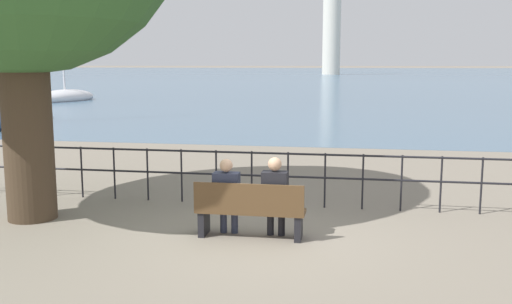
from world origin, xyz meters
name	(u,v)px	position (x,y,z in m)	size (l,w,h in m)	color
ground_plane	(251,237)	(0.00, 0.00, 0.00)	(1000.00, 1000.00, 0.00)	gray
harbor_water	(350,72)	(0.00, 159.85, 0.00)	(600.00, 300.00, 0.01)	slate
park_bench	(250,211)	(0.00, -0.06, 0.43)	(1.72, 0.45, 0.90)	brown
seated_person_left	(227,194)	(-0.38, 0.01, 0.68)	(0.41, 0.35, 1.24)	#2D3347
seated_person_right	(275,194)	(0.38, 0.01, 0.71)	(0.40, 0.35, 1.29)	black
promenade_railing	(270,170)	(0.00, 2.05, 0.69)	(13.42, 0.04, 1.05)	black
sailboat_0	(65,97)	(-19.02, 29.69, 0.28)	(3.58, 5.75, 8.14)	silver
sailboat_2	(12,117)	(-13.82, 15.04, 0.29)	(4.37, 8.06, 11.16)	navy
harbor_lighthouse	(332,20)	(-4.08, 128.36, 12.51)	(4.17, 4.17, 26.91)	silver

